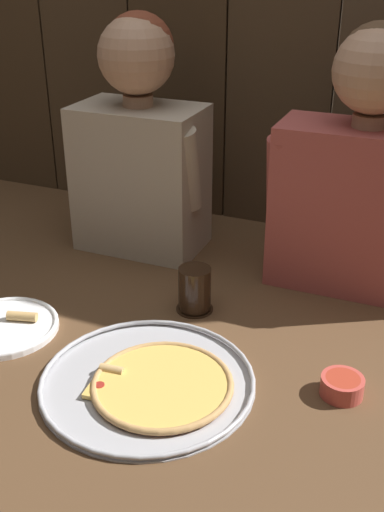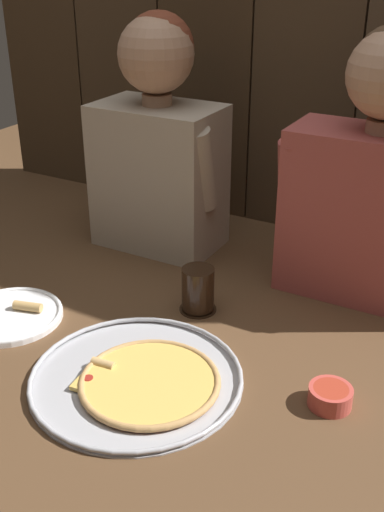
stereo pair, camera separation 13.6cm
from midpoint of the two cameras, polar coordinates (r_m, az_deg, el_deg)
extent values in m
plane|color=brown|center=(1.38, -4.47, -8.50)|extent=(3.20, 3.20, 0.00)
cylinder|color=#B2B2B7|center=(1.29, -7.19, -11.48)|extent=(0.43, 0.43, 0.01)
torus|color=#B2B2B7|center=(1.28, -7.21, -11.20)|extent=(0.43, 0.43, 0.01)
cylinder|color=#B23823|center=(1.27, -5.86, -11.81)|extent=(0.28, 0.28, 0.00)
cylinder|color=#EABC56|center=(1.26, -5.87, -11.63)|extent=(0.26, 0.26, 0.01)
torus|color=tan|center=(1.26, -5.87, -11.63)|extent=(0.28, 0.28, 0.01)
cube|color=#EABC56|center=(1.28, -11.21, -11.57)|extent=(0.06, 0.09, 0.01)
cylinder|color=tan|center=(1.31, -10.35, -10.26)|extent=(0.05, 0.02, 0.02)
cylinder|color=#A3281E|center=(1.28, -11.54, -11.54)|extent=(0.02, 0.02, 0.00)
cylinder|color=white|center=(1.52, -19.23, -6.26)|extent=(0.25, 0.25, 0.01)
torus|color=white|center=(1.51, -19.26, -6.07)|extent=(0.25, 0.25, 0.01)
cylinder|color=tan|center=(1.51, -17.74, -5.34)|extent=(0.07, 0.04, 0.02)
cylinder|color=black|center=(1.51, -2.35, -4.84)|extent=(0.09, 0.09, 0.01)
cylinder|color=black|center=(1.48, -2.39, -3.02)|extent=(0.08, 0.08, 0.10)
cylinder|color=#CC4C42|center=(1.26, 10.47, -11.69)|extent=(0.08, 0.08, 0.04)
cylinder|color=#B23823|center=(1.26, 10.50, -11.33)|extent=(0.07, 0.07, 0.02)
cube|color=#B2A38E|center=(1.76, -6.90, 6.96)|extent=(0.34, 0.21, 0.40)
cylinder|color=tan|center=(1.70, -7.30, 13.85)|extent=(0.08, 0.08, 0.03)
sphere|color=tan|center=(1.68, -7.54, 17.66)|extent=(0.20, 0.20, 0.20)
sphere|color=brown|center=(1.69, -7.31, 18.24)|extent=(0.18, 0.18, 0.18)
cylinder|color=#B2A38E|center=(1.79, -11.93, 8.93)|extent=(0.08, 0.12, 0.23)
cylinder|color=#B2A38E|center=(1.64, -3.02, 7.87)|extent=(0.08, 0.12, 0.23)
cube|color=#AD4C47|center=(1.57, 12.52, 4.12)|extent=(0.41, 0.19, 0.41)
cylinder|color=tan|center=(1.51, 13.36, 11.87)|extent=(0.08, 0.08, 0.03)
sphere|color=tan|center=(1.48, 13.83, 16.06)|extent=(0.19, 0.19, 0.19)
sphere|color=brown|center=(1.49, 14.00, 16.70)|extent=(0.18, 0.18, 0.18)
cylinder|color=#AD4C47|center=(1.55, 5.70, 6.79)|extent=(0.08, 0.11, 0.24)
camera|label=1|loc=(0.07, -92.86, -1.45)|focal=43.93mm
camera|label=2|loc=(0.07, 87.14, 1.45)|focal=43.93mm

